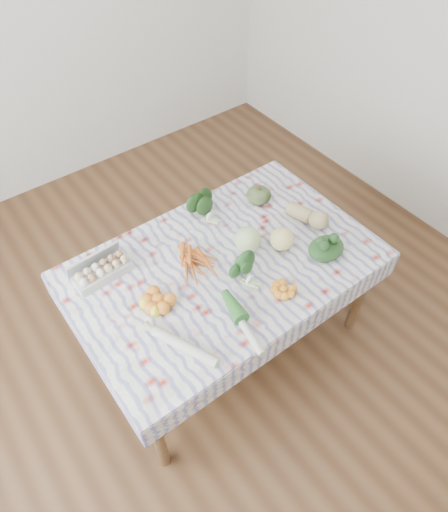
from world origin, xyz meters
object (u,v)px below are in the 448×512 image
(cabbage, at_px, (248,240))
(grapefruit, at_px, (282,239))
(egg_carton, at_px, (103,272))
(dining_table, at_px, (224,273))
(kabocha_squash, at_px, (259,195))
(butternut_squash, at_px, (308,215))

(cabbage, height_order, grapefruit, cabbage)
(egg_carton, relative_size, grapefruit, 2.33)
(dining_table, relative_size, grapefruit, 11.96)
(egg_carton, bearing_deg, grapefruit, -27.58)
(grapefruit, bearing_deg, cabbage, 146.34)
(kabocha_squash, xyz_separation_m, butternut_squash, (0.12, -0.31, 0.01))
(kabocha_squash, distance_m, cabbage, 0.41)
(butternut_squash, height_order, grapefruit, grapefruit)
(egg_carton, xyz_separation_m, cabbage, (0.74, -0.30, 0.03))
(cabbage, relative_size, grapefruit, 1.10)
(dining_table, relative_size, butternut_squash, 6.46)
(kabocha_squash, bearing_deg, dining_table, -149.68)
(cabbage, distance_m, butternut_squash, 0.42)
(butternut_squash, relative_size, grapefruit, 1.85)
(dining_table, distance_m, grapefruit, 0.37)
(egg_carton, bearing_deg, dining_table, -31.54)
(kabocha_squash, bearing_deg, cabbage, -138.37)
(dining_table, xyz_separation_m, kabocha_squash, (0.47, 0.28, 0.13))
(dining_table, relative_size, cabbage, 10.88)
(egg_carton, relative_size, kabocha_squash, 2.03)
(egg_carton, xyz_separation_m, kabocha_squash, (1.04, -0.03, 0.01))
(dining_table, distance_m, cabbage, 0.23)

